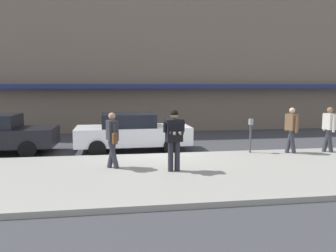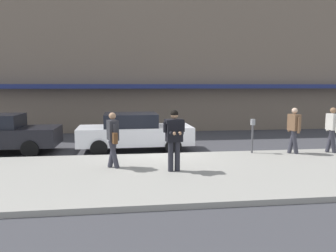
% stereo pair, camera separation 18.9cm
% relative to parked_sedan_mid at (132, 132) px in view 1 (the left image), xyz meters
% --- Properties ---
extents(ground_plane, '(80.00, 80.00, 0.00)m').
position_rel_parked_sedan_mid_xyz_m(ground_plane, '(0.99, -0.95, -0.79)').
color(ground_plane, '#3D3D42').
extents(sidewalk, '(32.00, 5.30, 0.14)m').
position_rel_parked_sedan_mid_xyz_m(sidewalk, '(1.99, -3.80, -0.72)').
color(sidewalk, '#99968E').
rests_on(sidewalk, ground).
extents(curb_paint_line, '(28.00, 0.12, 0.01)m').
position_rel_parked_sedan_mid_xyz_m(curb_paint_line, '(1.99, -0.90, -0.79)').
color(curb_paint_line, silver).
rests_on(curb_paint_line, ground).
extents(storefront_facade, '(28.00, 4.70, 12.73)m').
position_rel_parked_sedan_mid_xyz_m(storefront_facade, '(1.99, 7.54, 5.56)').
color(storefront_facade, '#756656').
rests_on(storefront_facade, ground).
extents(parked_sedan_mid, '(4.54, 2.01, 1.54)m').
position_rel_parked_sedan_mid_xyz_m(parked_sedan_mid, '(0.00, 0.00, 0.00)').
color(parked_sedan_mid, silver).
rests_on(parked_sedan_mid, ground).
extents(man_texting_on_phone, '(0.65, 0.62, 1.81)m').
position_rel_parked_sedan_mid_xyz_m(man_texting_on_phone, '(1.06, -3.78, 0.46)').
color(man_texting_on_phone, '#23232B').
rests_on(man_texting_on_phone, sidewalk).
extents(pedestrian_in_light_coat, '(0.35, 0.60, 1.70)m').
position_rel_parked_sedan_mid_xyz_m(pedestrian_in_light_coat, '(7.30, -1.86, 0.32)').
color(pedestrian_in_light_coat, '#33333D').
rests_on(pedestrian_in_light_coat, sidewalk).
extents(pedestrian_with_bag, '(0.41, 0.71, 1.70)m').
position_rel_parked_sedan_mid_xyz_m(pedestrian_with_bag, '(-0.72, -3.15, 0.32)').
color(pedestrian_with_bag, '#33333D').
rests_on(pedestrian_with_bag, sidewalk).
extents(pedestrian_dark_coat, '(0.38, 0.59, 1.70)m').
position_rel_parked_sedan_mid_xyz_m(pedestrian_dark_coat, '(5.79, -1.84, 0.32)').
color(pedestrian_dark_coat, '#33333D').
rests_on(pedestrian_dark_coat, sidewalk).
extents(parking_meter, '(0.12, 0.18, 1.27)m').
position_rel_parked_sedan_mid_xyz_m(parking_meter, '(4.33, -1.55, 0.18)').
color(parking_meter, '#4C4C51').
rests_on(parking_meter, sidewalk).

